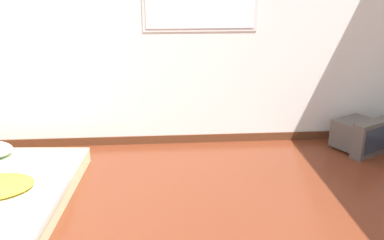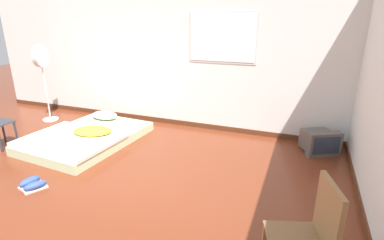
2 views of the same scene
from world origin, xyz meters
TOP-DOWN VIEW (x-y plane):
  - wall_back at (0.01, 2.90)m, footprint 8.35×0.08m
  - crt_tv at (2.55, 2.51)m, footprint 0.61×0.60m

SIDE VIEW (x-z plane):
  - crt_tv at x=2.55m, z-range -0.01..0.36m
  - wall_back at x=0.01m, z-range -0.01..2.59m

